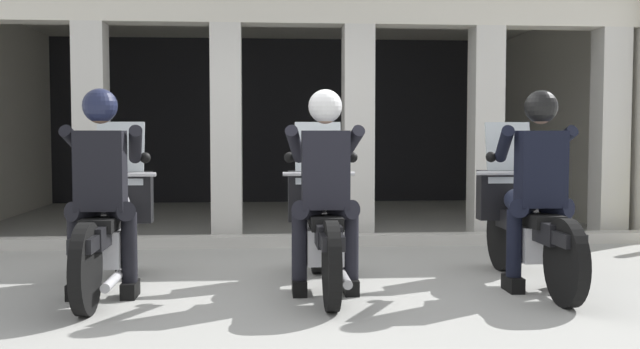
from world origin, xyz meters
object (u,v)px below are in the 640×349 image
motorcycle_center (322,225)px  police_officer_center (325,174)px  police_officer_left (102,175)px  motorcycle_left (111,227)px  police_officer_right (539,173)px  motorcycle_right (526,224)px

motorcycle_center → police_officer_center: (-0.00, -0.28, 0.44)m
police_officer_left → police_officer_center: bearing=6.2°
motorcycle_left → police_officer_left: size_ratio=1.29×
police_officer_left → motorcycle_left: bearing=96.4°
police_officer_right → police_officer_left: bearing=-171.4°
police_officer_left → police_officer_center: (1.69, -0.01, 0.00)m
motorcycle_left → police_officer_left: (-0.00, -0.28, 0.44)m
motorcycle_right → police_officer_left: bearing=-166.6°
police_officer_left → police_officer_right: bearing=6.3°
motorcycle_left → police_officer_right: (3.38, -0.31, 0.44)m
police_officer_center → police_officer_right: same height
police_officer_right → motorcycle_center: bearing=179.2°
police_officer_right → motorcycle_right: bearing=98.8°
motorcycle_left → motorcycle_center: 1.69m
motorcycle_center → motorcycle_right: same height
police_officer_left → police_officer_center: same height
motorcycle_center → police_officer_right: police_officer_right is taller
police_officer_center → police_officer_right: size_ratio=1.00×
police_officer_center → motorcycle_right: (1.69, 0.27, -0.44)m
motorcycle_center → police_officer_center: bearing=-82.4°
police_officer_center → motorcycle_right: 1.77m
police_officer_center → police_officer_right: (1.69, -0.01, 0.00)m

